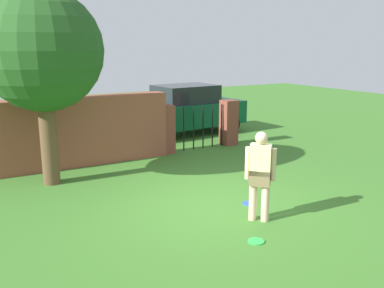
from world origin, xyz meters
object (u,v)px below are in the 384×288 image
at_px(frisbee_green, 256,241).
at_px(frisbee_blue, 249,203).
at_px(tree, 42,52).
at_px(car, 185,110).
at_px(person, 260,172).

distance_m(frisbee_green, frisbee_blue, 1.66).
height_order(tree, frisbee_green, tree).
bearing_deg(frisbee_blue, tree, 133.16).
distance_m(car, frisbee_green, 8.57).
distance_m(tree, frisbee_blue, 5.37).
relative_size(car, frisbee_green, 16.00).
distance_m(tree, person, 5.26).
relative_size(frisbee_green, frisbee_blue, 1.00).
height_order(tree, car, tree).
relative_size(tree, car, 0.99).
bearing_deg(person, car, 115.57).
bearing_deg(person, frisbee_green, -86.09).
xyz_separation_m(car, frisbee_green, (-3.16, -7.92, -0.85)).
height_order(tree, person, tree).
distance_m(tree, car, 6.56).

